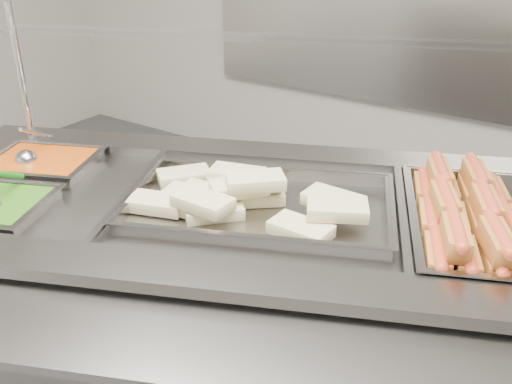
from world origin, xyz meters
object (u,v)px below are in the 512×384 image
Objects in this scene: ladle at (27,159)px; sneeze_guard at (252,43)px; steam_counter at (240,331)px; pan_hotdogs at (479,232)px; pan_wraps at (260,209)px.

sneeze_guard is at bearing 31.03° from ladle.
sneeze_guard is (-0.09, 0.21, 0.86)m from steam_counter.
sneeze_guard is at bearing -175.57° from pan_hotdogs.
steam_counter is 11.03× the size of ladle.
steam_counter is 0.88m from ladle.
sneeze_guard reaches higher than pan_hotdogs.
sneeze_guard is 2.08× the size of pan_wraps.
sneeze_guard reaches higher than pan_wraps.
sneeze_guard reaches higher than steam_counter.
steam_counter is 3.21× the size of pan_hotdogs.
steam_counter is 2.62× the size of pan_wraps.
steam_counter is 0.45m from pan_wraps.
ladle is (-0.72, -0.16, 0.48)m from steam_counter.
pan_wraps is (0.06, 0.03, 0.45)m from steam_counter.
pan_hotdogs is 1.39m from ladle.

